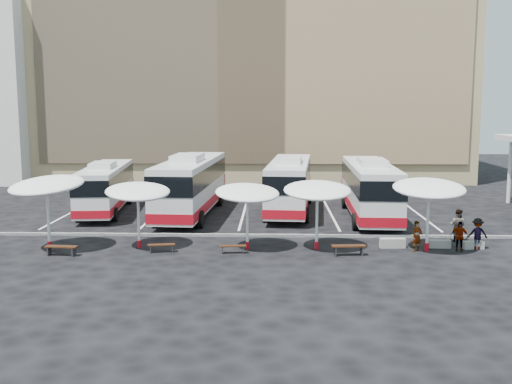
{
  "coord_description": "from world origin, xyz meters",
  "views": [
    {
      "loc": [
        2.07,
        -32.7,
        7.36
      ],
      "look_at": [
        1.0,
        3.0,
        2.2
      ],
      "focal_mm": 42.0,
      "sensor_mm": 36.0,
      "label": 1
    }
  ],
  "objects_px": {
    "sunshade_2": "(247,193)",
    "conc_bench_1": "(440,244)",
    "passenger_0": "(417,236)",
    "passenger_1": "(458,225)",
    "bus_1": "(191,183)",
    "sunshade_0": "(47,186)",
    "passenger_2": "(459,236)",
    "bus_2": "(290,183)",
    "wood_bench_1": "(161,246)",
    "sunshade_4": "(429,189)",
    "bus_3": "(370,187)",
    "wood_bench_2": "(233,247)",
    "sunshade_1": "(138,192)",
    "wood_bench_0": "(61,248)",
    "wood_bench_3": "(349,248)",
    "conc_bench_0": "(392,243)",
    "sunshade_3": "(317,191)",
    "passenger_3": "(477,234)",
    "bus_0": "(106,186)",
    "conc_bench_2": "(473,245)"
  },
  "relations": [
    {
      "from": "bus_0",
      "to": "conc_bench_1",
      "type": "distance_m",
      "value": 22.87
    },
    {
      "from": "wood_bench_0",
      "to": "conc_bench_0",
      "type": "relative_size",
      "value": 1.24
    },
    {
      "from": "passenger_0",
      "to": "passenger_1",
      "type": "height_order",
      "value": "passenger_1"
    },
    {
      "from": "bus_1",
      "to": "bus_3",
      "type": "bearing_deg",
      "value": 0.03
    },
    {
      "from": "sunshade_4",
      "to": "passenger_3",
      "type": "height_order",
      "value": "sunshade_4"
    },
    {
      "from": "wood_bench_2",
      "to": "conc_bench_2",
      "type": "bearing_deg",
      "value": 6.02
    },
    {
      "from": "sunshade_0",
      "to": "conc_bench_0",
      "type": "bearing_deg",
      "value": 3.19
    },
    {
      "from": "conc_bench_0",
      "to": "passenger_0",
      "type": "bearing_deg",
      "value": -36.27
    },
    {
      "from": "bus_2",
      "to": "sunshade_2",
      "type": "relative_size",
      "value": 2.99
    },
    {
      "from": "bus_3",
      "to": "wood_bench_2",
      "type": "bearing_deg",
      "value": -128.13
    },
    {
      "from": "passenger_0",
      "to": "sunshade_3",
      "type": "bearing_deg",
      "value": 150.34
    },
    {
      "from": "wood_bench_0",
      "to": "passenger_0",
      "type": "height_order",
      "value": "passenger_0"
    },
    {
      "from": "bus_1",
      "to": "wood_bench_1",
      "type": "xyz_separation_m",
      "value": [
        -0.09,
        -10.52,
        -1.83
      ]
    },
    {
      "from": "bus_2",
      "to": "sunshade_1",
      "type": "height_order",
      "value": "bus_2"
    },
    {
      "from": "conc_bench_0",
      "to": "conc_bench_1",
      "type": "bearing_deg",
      "value": 0.81
    },
    {
      "from": "wood_bench_3",
      "to": "conc_bench_0",
      "type": "xyz_separation_m",
      "value": [
        2.5,
        1.73,
        -0.15
      ]
    },
    {
      "from": "sunshade_3",
      "to": "bus_2",
      "type": "bearing_deg",
      "value": 95.68
    },
    {
      "from": "bus_1",
      "to": "passenger_1",
      "type": "distance_m",
      "value": 17.46
    },
    {
      "from": "sunshade_4",
      "to": "bus_0",
      "type": "bearing_deg",
      "value": 150.77
    },
    {
      "from": "bus_2",
      "to": "wood_bench_3",
      "type": "distance_m",
      "value": 12.84
    },
    {
      "from": "sunshade_3",
      "to": "sunshade_4",
      "type": "height_order",
      "value": "sunshade_4"
    },
    {
      "from": "sunshade_3",
      "to": "conc_bench_2",
      "type": "distance_m",
      "value": 8.64
    },
    {
      "from": "bus_3",
      "to": "wood_bench_0",
      "type": "bearing_deg",
      "value": -145.69
    },
    {
      "from": "bus_1",
      "to": "sunshade_0",
      "type": "bearing_deg",
      "value": -117.18
    },
    {
      "from": "sunshade_1",
      "to": "bus_1",
      "type": "bearing_deg",
      "value": 81.47
    },
    {
      "from": "sunshade_4",
      "to": "wood_bench_1",
      "type": "relative_size",
      "value": 2.69
    },
    {
      "from": "wood_bench_1",
      "to": "conc_bench_2",
      "type": "xyz_separation_m",
      "value": [
        16.04,
        1.21,
        -0.12
      ]
    },
    {
      "from": "wood_bench_1",
      "to": "passenger_0",
      "type": "relative_size",
      "value": 0.89
    },
    {
      "from": "passenger_0",
      "to": "passenger_1",
      "type": "xyz_separation_m",
      "value": [
        2.78,
        2.32,
        0.11
      ]
    },
    {
      "from": "bus_3",
      "to": "wood_bench_1",
      "type": "bearing_deg",
      "value": -138.71
    },
    {
      "from": "sunshade_2",
      "to": "sunshade_1",
      "type": "bearing_deg",
      "value": 178.73
    },
    {
      "from": "wood_bench_3",
      "to": "passenger_0",
      "type": "height_order",
      "value": "passenger_0"
    },
    {
      "from": "passenger_1",
      "to": "passenger_3",
      "type": "height_order",
      "value": "passenger_1"
    },
    {
      "from": "sunshade_1",
      "to": "sunshade_2",
      "type": "distance_m",
      "value": 5.67
    },
    {
      "from": "sunshade_4",
      "to": "sunshade_2",
      "type": "bearing_deg",
      "value": 179.0
    },
    {
      "from": "wood_bench_1",
      "to": "bus_2",
      "type": "bearing_deg",
      "value": 60.74
    },
    {
      "from": "sunshade_1",
      "to": "sunshade_3",
      "type": "bearing_deg",
      "value": -0.53
    },
    {
      "from": "bus_0",
      "to": "sunshade_1",
      "type": "bearing_deg",
      "value": -72.12
    },
    {
      "from": "bus_2",
      "to": "bus_1",
      "type": "bearing_deg",
      "value": -162.07
    },
    {
      "from": "sunshade_2",
      "to": "conc_bench_1",
      "type": "height_order",
      "value": "sunshade_2"
    },
    {
      "from": "sunshade_4",
      "to": "conc_bench_1",
      "type": "distance_m",
      "value": 3.22
    },
    {
      "from": "bus_2",
      "to": "conc_bench_0",
      "type": "bearing_deg",
      "value": -59.86
    },
    {
      "from": "sunshade_2",
      "to": "wood_bench_1",
      "type": "height_order",
      "value": "sunshade_2"
    },
    {
      "from": "wood_bench_0",
      "to": "wood_bench_2",
      "type": "bearing_deg",
      "value": 4.93
    },
    {
      "from": "wood_bench_0",
      "to": "conc_bench_1",
      "type": "bearing_deg",
      "value": 6.63
    },
    {
      "from": "passenger_2",
      "to": "passenger_3",
      "type": "relative_size",
      "value": 0.94
    },
    {
      "from": "passenger_2",
      "to": "bus_2",
      "type": "bearing_deg",
      "value": 142.01
    },
    {
      "from": "bus_1",
      "to": "bus_3",
      "type": "xyz_separation_m",
      "value": [
        11.9,
        -0.67,
        -0.11
      ]
    },
    {
      "from": "bus_1",
      "to": "bus_2",
      "type": "xyz_separation_m",
      "value": [
        6.69,
        1.58,
        -0.14
      ]
    },
    {
      "from": "bus_2",
      "to": "passenger_1",
      "type": "height_order",
      "value": "bus_2"
    }
  ]
}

